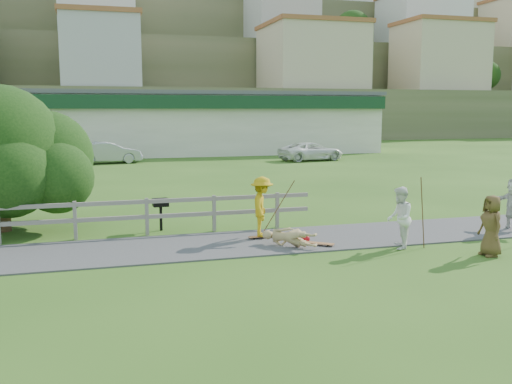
{
  "coord_description": "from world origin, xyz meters",
  "views": [
    {
      "loc": [
        -3.47,
        -13.27,
        3.66
      ],
      "look_at": [
        0.94,
        2.0,
        1.35
      ],
      "focal_mm": 40.0,
      "sensor_mm": 36.0,
      "label": 1
    }
  ],
  "objects_px": {
    "car_silver": "(108,153)",
    "bbq": "(161,215)",
    "skater_rider": "(262,210)",
    "skater_fallen": "(289,237)",
    "spectator_a": "(400,218)",
    "spectator_c": "(491,226)",
    "car_white": "(311,151)",
    "tree": "(0,178)"
  },
  "relations": [
    {
      "from": "skater_fallen",
      "to": "tree",
      "type": "height_order",
      "value": "tree"
    },
    {
      "from": "skater_rider",
      "to": "car_white",
      "type": "relative_size",
      "value": 0.36
    },
    {
      "from": "spectator_a",
      "to": "tree",
      "type": "xyz_separation_m",
      "value": [
        -10.38,
        5.26,
        0.8
      ]
    },
    {
      "from": "spectator_a",
      "to": "spectator_c",
      "type": "distance_m",
      "value": 2.24
    },
    {
      "from": "skater_fallen",
      "to": "car_white",
      "type": "height_order",
      "value": "car_white"
    },
    {
      "from": "skater_rider",
      "to": "spectator_c",
      "type": "height_order",
      "value": "skater_rider"
    },
    {
      "from": "skater_fallen",
      "to": "spectator_a",
      "type": "xyz_separation_m",
      "value": [
        2.76,
        -0.88,
        0.55
      ]
    },
    {
      "from": "bbq",
      "to": "car_white",
      "type": "bearing_deg",
      "value": 55.14
    },
    {
      "from": "skater_rider",
      "to": "bbq",
      "type": "xyz_separation_m",
      "value": [
        -2.6,
        2.0,
        -0.35
      ]
    },
    {
      "from": "skater_fallen",
      "to": "spectator_a",
      "type": "distance_m",
      "value": 2.95
    },
    {
      "from": "spectator_a",
      "to": "car_silver",
      "type": "distance_m",
      "value": 27.7
    },
    {
      "from": "bbq",
      "to": "tree",
      "type": "bearing_deg",
      "value": 162.24
    },
    {
      "from": "skater_rider",
      "to": "spectator_c",
      "type": "distance_m",
      "value": 6.0
    },
    {
      "from": "skater_fallen",
      "to": "car_white",
      "type": "distance_m",
      "value": 26.24
    },
    {
      "from": "skater_fallen",
      "to": "tree",
      "type": "xyz_separation_m",
      "value": [
        -7.62,
        4.38,
        1.35
      ]
    },
    {
      "from": "skater_rider",
      "to": "car_silver",
      "type": "height_order",
      "value": "skater_rider"
    },
    {
      "from": "skater_fallen",
      "to": "spectator_c",
      "type": "bearing_deg",
      "value": -69.22
    },
    {
      "from": "skater_fallen",
      "to": "car_white",
      "type": "xyz_separation_m",
      "value": [
        10.18,
        24.18,
        0.37
      ]
    },
    {
      "from": "car_silver",
      "to": "car_white",
      "type": "xyz_separation_m",
      "value": [
        14.12,
        -1.82,
        -0.08
      ]
    },
    {
      "from": "skater_rider",
      "to": "tree",
      "type": "height_order",
      "value": "tree"
    },
    {
      "from": "car_silver",
      "to": "spectator_c",
      "type": "bearing_deg",
      "value": -171.75
    },
    {
      "from": "car_silver",
      "to": "tree",
      "type": "distance_m",
      "value": 21.95
    },
    {
      "from": "spectator_c",
      "to": "bbq",
      "type": "height_order",
      "value": "spectator_c"
    },
    {
      "from": "spectator_a",
      "to": "bbq",
      "type": "relative_size",
      "value": 1.67
    },
    {
      "from": "skater_rider",
      "to": "skater_fallen",
      "type": "relative_size",
      "value": 1.1
    },
    {
      "from": "spectator_a",
      "to": "spectator_c",
      "type": "relative_size",
      "value": 1.07
    },
    {
      "from": "spectator_a",
      "to": "bbq",
      "type": "bearing_deg",
      "value": -97.4
    },
    {
      "from": "spectator_c",
      "to": "tree",
      "type": "bearing_deg",
      "value": -115.96
    },
    {
      "from": "skater_fallen",
      "to": "spectator_c",
      "type": "distance_m",
      "value": 5.1
    },
    {
      "from": "car_silver",
      "to": "bbq",
      "type": "height_order",
      "value": "car_silver"
    },
    {
      "from": "spectator_a",
      "to": "tree",
      "type": "bearing_deg",
      "value": -89.43
    },
    {
      "from": "spectator_c",
      "to": "car_white",
      "type": "xyz_separation_m",
      "value": [
        5.61,
        26.37,
        -0.12
      ]
    },
    {
      "from": "car_silver",
      "to": "bbq",
      "type": "bearing_deg",
      "value": 173.75
    },
    {
      "from": "skater_fallen",
      "to": "bbq",
      "type": "relative_size",
      "value": 1.56
    },
    {
      "from": "skater_rider",
      "to": "bbq",
      "type": "distance_m",
      "value": 3.3
    },
    {
      "from": "skater_rider",
      "to": "tree",
      "type": "bearing_deg",
      "value": 84.2
    },
    {
      "from": "car_silver",
      "to": "tree",
      "type": "bearing_deg",
      "value": 161.79
    },
    {
      "from": "car_white",
      "to": "spectator_c",
      "type": "bearing_deg",
      "value": 158.47
    },
    {
      "from": "tree",
      "to": "skater_rider",
      "type": "bearing_deg",
      "value": -24.17
    },
    {
      "from": "spectator_a",
      "to": "skater_rider",
      "type": "bearing_deg",
      "value": -95.04
    },
    {
      "from": "car_silver",
      "to": "bbq",
      "type": "distance_m",
      "value": 22.87
    },
    {
      "from": "spectator_c",
      "to": "car_silver",
      "type": "distance_m",
      "value": 29.45
    }
  ]
}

